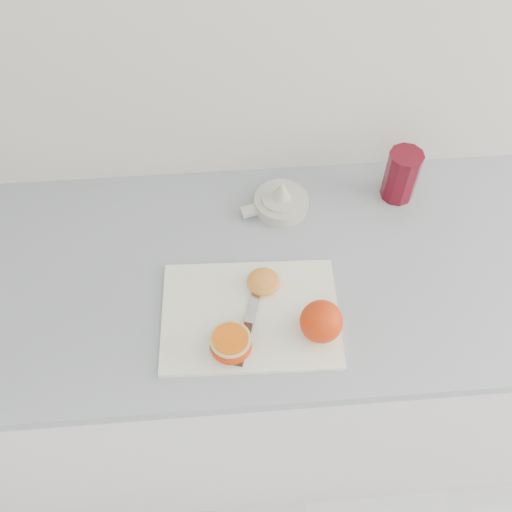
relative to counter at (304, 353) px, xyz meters
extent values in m
cube|color=white|center=(0.00, 0.00, -0.02)|extent=(2.29, 0.60, 0.86)
cube|color=#9CA4AC|center=(0.00, 0.00, 0.43)|extent=(2.34, 0.64, 0.03)
cube|color=white|center=(-0.16, -0.13, 0.45)|extent=(0.37, 0.27, 0.01)
sphere|color=#F6400A|center=(-0.02, -0.18, 0.50)|extent=(0.09, 0.09, 0.09)
ellipsoid|color=#F6400A|center=(-0.20, -0.21, 0.48)|extent=(0.08, 0.08, 0.04)
cylinder|color=#D5C283|center=(-0.20, -0.21, 0.50)|extent=(0.08, 0.08, 0.00)
cylinder|color=orange|center=(-0.20, -0.21, 0.50)|extent=(0.07, 0.07, 0.00)
ellipsoid|color=orange|center=(-0.12, -0.06, 0.47)|extent=(0.07, 0.07, 0.03)
cylinder|color=#C4811E|center=(-0.12, -0.06, 0.48)|extent=(0.05, 0.05, 0.00)
cube|color=#482618|center=(-0.18, -0.20, 0.46)|extent=(0.04, 0.09, 0.01)
cube|color=#B7B7BC|center=(-0.15, -0.10, 0.46)|extent=(0.05, 0.12, 0.00)
cylinder|color=#B7B7BC|center=(-0.18, -0.20, 0.46)|extent=(0.01, 0.01, 0.01)
cylinder|color=silver|center=(-0.06, 0.17, 0.46)|extent=(0.13, 0.13, 0.03)
cylinder|color=silver|center=(-0.06, 0.17, 0.48)|extent=(0.10, 0.10, 0.01)
cone|color=silver|center=(-0.06, 0.17, 0.51)|extent=(0.04, 0.04, 0.05)
cube|color=silver|center=(-0.14, 0.15, 0.46)|extent=(0.05, 0.04, 0.01)
ellipsoid|color=#C63700|center=(-0.05, 0.16, 0.48)|extent=(0.01, 0.01, 0.00)
ellipsoid|color=#C63700|center=(-0.08, 0.18, 0.48)|extent=(0.01, 0.01, 0.00)
ellipsoid|color=#C63700|center=(-0.06, 0.16, 0.48)|extent=(0.01, 0.01, 0.00)
ellipsoid|color=#C63700|center=(-0.05, 0.18, 0.48)|extent=(0.01, 0.01, 0.00)
cylinder|color=maroon|center=(0.22, 0.19, 0.51)|extent=(0.08, 0.08, 0.13)
cylinder|color=#EA5D0B|center=(0.22, 0.19, 0.46)|extent=(0.07, 0.07, 0.02)
cylinder|color=maroon|center=(0.22, 0.19, 0.57)|extent=(0.08, 0.08, 0.00)
camera|label=1|loc=(-0.19, -0.72, 1.47)|focal=40.00mm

